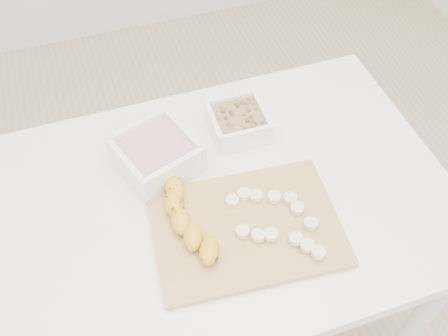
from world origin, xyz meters
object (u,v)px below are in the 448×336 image
object	(u,v)px
bowl_yogurt	(157,154)
cutting_board	(246,228)
banana	(189,221)
table	(228,218)
bowl_granola	(238,122)

from	to	relation	value
bowl_yogurt	cutting_board	size ratio (longest dim) A/B	0.54
bowl_yogurt	banana	world-z (taller)	bowl_yogurt
table	cutting_board	bearing A→B (deg)	-86.17
table	cutting_board	size ratio (longest dim) A/B	2.56
bowl_yogurt	bowl_granola	bearing A→B (deg)	11.20
table	bowl_granola	world-z (taller)	bowl_granola
cutting_board	banana	xyz separation A→B (m)	(-0.11, 0.04, 0.03)
bowl_granola	banana	size ratio (longest dim) A/B	0.61
cutting_board	banana	world-z (taller)	banana
bowl_yogurt	bowl_granola	size ratio (longest dim) A/B	1.55
banana	bowl_granola	bearing A→B (deg)	53.92
bowl_yogurt	cutting_board	distance (m)	0.27
table	banana	bearing A→B (deg)	-150.46
bowl_granola	table	bearing A→B (deg)	-115.82
bowl_yogurt	table	bearing A→B (deg)	-46.52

